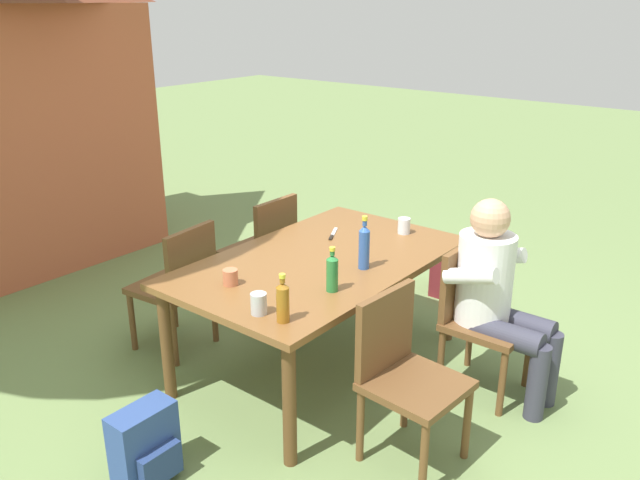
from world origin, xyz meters
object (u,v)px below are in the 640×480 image
at_px(bottle_blue, 364,246).
at_px(cup_terracotta, 230,277).
at_px(dining_table, 320,270).
at_px(bottle_amber, 283,301).
at_px(backpack_by_near_side, 146,446).
at_px(person_in_white_shirt, 497,290).
at_px(chair_far_left, 179,281).
at_px(brick_kiosk, 5,96).
at_px(cup_steel, 259,304).
at_px(chair_near_right, 476,312).
at_px(chair_far_right, 265,247).
at_px(bottle_green, 332,272).
at_px(cup_glass, 404,226).
at_px(backpack_by_far_side, 449,268).
at_px(table_knife, 333,235).
at_px(chair_near_left, 403,369).

height_order(bottle_blue, cup_terracotta, bottle_blue).
height_order(dining_table, bottle_amber, bottle_amber).
relative_size(bottle_amber, backpack_by_near_side, 0.65).
xyz_separation_m(person_in_white_shirt, backpack_by_near_side, (-1.74, 0.96, -0.47)).
height_order(chair_far_left, bottle_amber, bottle_amber).
bearing_deg(bottle_amber, brick_kiosk, 80.80).
relative_size(chair_far_left, cup_steel, 7.97).
relative_size(cup_steel, backpack_by_near_side, 0.28).
height_order(chair_near_right, chair_far_right, same).
bearing_deg(bottle_green, cup_glass, 10.13).
distance_m(backpack_by_near_side, backpack_by_far_side, 2.84).
distance_m(cup_terracotta, table_knife, 0.97).
relative_size(dining_table, chair_near_right, 2.07).
bearing_deg(brick_kiosk, cup_glass, -76.17).
bearing_deg(chair_far_left, bottle_amber, -105.88).
relative_size(bottle_amber, cup_terracotta, 2.84).
relative_size(cup_terracotta, table_knife, 0.40).
bearing_deg(person_in_white_shirt, dining_table, 113.01).
relative_size(dining_table, brick_kiosk, 0.66).
bearing_deg(bottle_green, dining_table, 46.74).
distance_m(cup_glass, backpack_by_far_side, 1.00).
bearing_deg(chair_far_left, backpack_by_near_side, -138.10).
distance_m(chair_far_left, person_in_white_shirt, 1.98).
xyz_separation_m(backpack_by_near_side, backpack_by_far_side, (2.84, -0.11, 0.02)).
distance_m(chair_far_right, brick_kiosk, 2.68).
bearing_deg(chair_far_right, bottle_green, -121.42).
relative_size(chair_near_left, cup_glass, 8.31).
distance_m(cup_steel, table_knife, 1.20).
xyz_separation_m(chair_near_right, backpack_by_far_side, (1.10, 0.74, -0.28)).
bearing_deg(dining_table, bottle_green, -133.26).
xyz_separation_m(bottle_blue, backpack_by_near_side, (-1.38, 0.29, -0.69)).
distance_m(chair_far_right, bottle_green, 1.43).
bearing_deg(dining_table, table_knife, 27.24).
relative_size(bottle_blue, backpack_by_near_side, 0.82).
xyz_separation_m(chair_far_right, backpack_by_near_side, (-1.74, -0.84, -0.30)).
bearing_deg(bottle_blue, dining_table, 98.75).
xyz_separation_m(bottle_green, cup_steel, (-0.44, 0.12, -0.05)).
bearing_deg(backpack_by_far_side, cup_glass, -176.42).
bearing_deg(chair_near_left, cup_terracotta, 101.31).
xyz_separation_m(bottle_amber, backpack_by_far_side, (2.25, 0.26, -0.64)).
xyz_separation_m(chair_near_right, cup_terracotta, (-1.00, 0.99, 0.29)).
bearing_deg(chair_far_right, chair_far_left, 179.97).
height_order(person_in_white_shirt, backpack_by_far_side, person_in_white_shirt).
bearing_deg(person_in_white_shirt, bottle_amber, 152.80).
distance_m(dining_table, bottle_green, 0.50).
xyz_separation_m(cup_steel, brick_kiosk, (0.61, 3.51, 0.64)).
xyz_separation_m(chair_far_right, bottle_amber, (-1.15, -1.21, 0.35)).
bearing_deg(bottle_green, chair_far_right, 58.58).
bearing_deg(chair_far_right, backpack_by_far_side, -40.76).
height_order(chair_near_left, cup_glass, chair_near_left).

